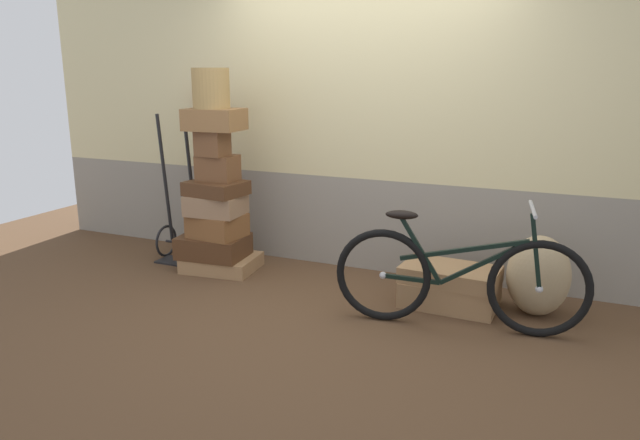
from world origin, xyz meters
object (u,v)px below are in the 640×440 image
bicycle (458,279)px  suitcase_5 (218,168)px  suitcase_2 (217,225)px  suitcase_4 (216,188)px  suitcase_3 (216,205)px  suitcase_6 (212,143)px  suitcase_7 (215,119)px  wicker_basket (211,88)px  suitcase_8 (450,293)px  burlap_sack (538,276)px  suitcase_0 (222,262)px  suitcase_9 (450,274)px  suitcase_1 (214,246)px  luggage_trolley (180,227)px

bicycle → suitcase_5: bearing=169.2°
suitcase_2 → suitcase_4: 0.33m
suitcase_3 → suitcase_6: (-0.01, 0.00, 0.52)m
suitcase_7 → wicker_basket: 0.25m
suitcase_8 → wicker_basket: size_ratio=2.09×
suitcase_2 → burlap_sack: 2.62m
wicker_basket → suitcase_0: bearing=45.1°
suitcase_8 → suitcase_9: bearing=-92.8°
suitcase_3 → suitcase_7: (-0.00, 0.04, 0.72)m
suitcase_1 → suitcase_8: size_ratio=0.82×
suitcase_6 → suitcase_7: bearing=82.1°
suitcase_0 → suitcase_1: size_ratio=1.09×
suitcase_5 → suitcase_9: bearing=-3.6°
suitcase_5 → suitcase_8: 2.17m
suitcase_4 → burlap_sack: suitcase_4 is taller
suitcase_4 → suitcase_8: suitcase_4 is taller
suitcase_6 → wicker_basket: wicker_basket is taller
suitcase_1 → bicycle: (2.18, -0.37, 0.13)m
suitcase_2 → luggage_trolley: bearing=169.7°
suitcase_4 → suitcase_7: size_ratio=1.02×
suitcase_0 → suitcase_2: 0.35m
suitcase_0 → wicker_basket: size_ratio=1.86×
suitcase_6 → suitcase_9: suitcase_6 is taller
suitcase_2 → suitcase_9: 2.02m
wicker_basket → bicycle: (2.15, -0.38, -1.21)m
luggage_trolley → suitcase_2: bearing=-15.6°
suitcase_5 → luggage_trolley: size_ratio=0.24×
suitcase_6 → burlap_sack: suitcase_6 is taller
suitcase_0 → suitcase_5: bearing=126.2°
suitcase_0 → suitcase_7: (-0.01, -0.00, 1.25)m
suitcase_2 → suitcase_4: size_ratio=0.93×
suitcase_5 → suitcase_1: bearing=-143.4°
suitcase_4 → bicycle: size_ratio=0.28×
suitcase_0 → suitcase_3: (-0.01, -0.05, 0.53)m
suitcase_8 → suitcase_1: bearing=-177.6°
suitcase_2 → suitcase_3: size_ratio=0.95×
suitcase_8 → burlap_sack: size_ratio=1.17×
suitcase_7 → suitcase_9: suitcase_7 is taller
suitcase_4 → suitcase_6: 0.38m
suitcase_5 → bicycle: (2.13, -0.41, -0.55)m
suitcase_5 → suitcase_7: (-0.01, -0.01, 0.41)m
suitcase_3 → wicker_basket: 0.97m
suitcase_2 → suitcase_6: bearing=180.0°
suitcase_0 → luggage_trolley: 0.57m
suitcase_0 → wicker_basket: wicker_basket is taller
suitcase_7 → suitcase_8: bearing=-4.5°
wicker_basket → suitcase_6: bearing=-77.3°
suitcase_6 → wicker_basket: (-0.00, 0.02, 0.45)m
wicker_basket → bicycle: size_ratio=0.20×
wicker_basket → burlap_sack: bearing=1.7°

